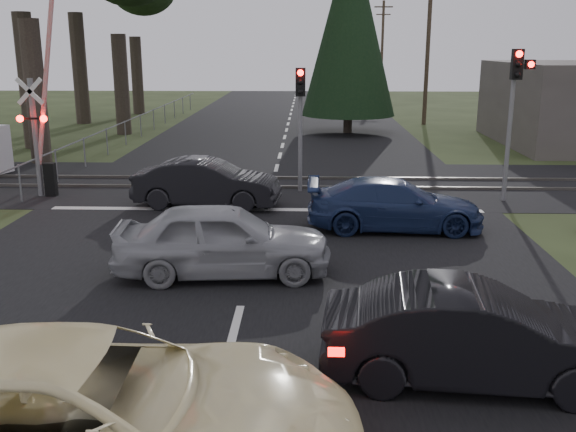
{
  "coord_description": "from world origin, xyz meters",
  "views": [
    {
      "loc": [
        1.25,
        -10.48,
        4.8
      ],
      "look_at": [
        0.84,
        2.63,
        1.3
      ],
      "focal_mm": 40.0,
      "sensor_mm": 36.0,
      "label": 1
    }
  ],
  "objects_px": {
    "cream_coupe": "(86,417)",
    "silver_car": "(223,240)",
    "dark_car_far": "(207,183)",
    "crossing_signal": "(42,134)",
    "utility_pole_mid": "(428,47)",
    "traffic_signal_right": "(515,96)",
    "utility_pole_far": "(382,46)",
    "traffic_signal_center": "(300,108)",
    "dark_hatchback": "(474,336)",
    "blue_sedan": "(395,205)"
  },
  "relations": [
    {
      "from": "cream_coupe",
      "to": "silver_car",
      "type": "distance_m",
      "value": 6.91
    },
    {
      "from": "dark_car_far",
      "to": "crossing_signal",
      "type": "bearing_deg",
      "value": 82.63
    },
    {
      "from": "utility_pole_mid",
      "to": "dark_car_far",
      "type": "bearing_deg",
      "value": -115.72
    },
    {
      "from": "traffic_signal_right",
      "to": "dark_car_far",
      "type": "height_order",
      "value": "traffic_signal_right"
    },
    {
      "from": "utility_pole_far",
      "to": "traffic_signal_center",
      "type": "bearing_deg",
      "value": -99.6
    },
    {
      "from": "traffic_signal_right",
      "to": "silver_car",
      "type": "relative_size",
      "value": 1.02
    },
    {
      "from": "traffic_signal_center",
      "to": "dark_car_far",
      "type": "relative_size",
      "value": 0.93
    },
    {
      "from": "traffic_signal_right",
      "to": "cream_coupe",
      "type": "xyz_separation_m",
      "value": [
        -8.71,
        -13.82,
        -2.46
      ]
    },
    {
      "from": "utility_pole_far",
      "to": "dark_hatchback",
      "type": "distance_m",
      "value": 57.22
    },
    {
      "from": "crossing_signal",
      "to": "traffic_signal_right",
      "type": "distance_m",
      "value": 14.88
    },
    {
      "from": "utility_pole_mid",
      "to": "silver_car",
      "type": "bearing_deg",
      "value": -108.23
    },
    {
      "from": "dark_hatchback",
      "to": "blue_sedan",
      "type": "distance_m",
      "value": 8.1
    },
    {
      "from": "utility_pole_far",
      "to": "silver_car",
      "type": "bearing_deg",
      "value": -99.78
    },
    {
      "from": "blue_sedan",
      "to": "utility_pole_far",
      "type": "bearing_deg",
      "value": -4.69
    },
    {
      "from": "dark_car_far",
      "to": "utility_pole_far",
      "type": "bearing_deg",
      "value": -7.41
    },
    {
      "from": "traffic_signal_right",
      "to": "silver_car",
      "type": "distance_m",
      "value": 10.95
    },
    {
      "from": "crossing_signal",
      "to": "utility_pole_far",
      "type": "bearing_deg",
      "value": 70.77
    },
    {
      "from": "traffic_signal_right",
      "to": "dark_hatchback",
      "type": "bearing_deg",
      "value": -108.77
    },
    {
      "from": "traffic_signal_center",
      "to": "silver_car",
      "type": "xyz_separation_m",
      "value": [
        -1.54,
        -8.13,
        -2.02
      ]
    },
    {
      "from": "traffic_signal_right",
      "to": "crossing_signal",
      "type": "bearing_deg",
      "value": 178.79
    },
    {
      "from": "utility_pole_far",
      "to": "dark_hatchback",
      "type": "height_order",
      "value": "utility_pole_far"
    },
    {
      "from": "utility_pole_mid",
      "to": "dark_car_far",
      "type": "xyz_separation_m",
      "value": [
        -10.32,
        -21.42,
        -4.0
      ]
    },
    {
      "from": "dark_hatchback",
      "to": "silver_car",
      "type": "relative_size",
      "value": 0.96
    },
    {
      "from": "dark_hatchback",
      "to": "utility_pole_far",
      "type": "bearing_deg",
      "value": 0.32
    },
    {
      "from": "silver_car",
      "to": "blue_sedan",
      "type": "xyz_separation_m",
      "value": [
        4.13,
        3.69,
        -0.11
      ]
    },
    {
      "from": "dark_hatchback",
      "to": "blue_sedan",
      "type": "xyz_separation_m",
      "value": [
        -0.1,
        8.1,
        -0.05
      ]
    },
    {
      "from": "traffic_signal_right",
      "to": "dark_hatchback",
      "type": "distance_m",
      "value": 12.26
    },
    {
      "from": "utility_pole_far",
      "to": "dark_hatchback",
      "type": "relative_size",
      "value": 2.04
    },
    {
      "from": "crossing_signal",
      "to": "silver_car",
      "type": "bearing_deg",
      "value": -47.09
    },
    {
      "from": "utility_pole_mid",
      "to": "blue_sedan",
      "type": "xyz_separation_m",
      "value": [
        -4.91,
        -23.77,
        -4.05
      ]
    },
    {
      "from": "traffic_signal_center",
      "to": "utility_pole_mid",
      "type": "distance_m",
      "value": 20.82
    },
    {
      "from": "silver_car",
      "to": "blue_sedan",
      "type": "height_order",
      "value": "silver_car"
    },
    {
      "from": "dark_hatchback",
      "to": "traffic_signal_right",
      "type": "bearing_deg",
      "value": -13.62
    },
    {
      "from": "dark_hatchback",
      "to": "blue_sedan",
      "type": "height_order",
      "value": "dark_hatchback"
    },
    {
      "from": "utility_pole_mid",
      "to": "dark_hatchback",
      "type": "distance_m",
      "value": 32.48
    },
    {
      "from": "dark_hatchback",
      "to": "crossing_signal",
      "type": "bearing_deg",
      "value": 48.39
    },
    {
      "from": "traffic_signal_right",
      "to": "blue_sedan",
      "type": "distance_m",
      "value": 5.76
    },
    {
      "from": "crossing_signal",
      "to": "cream_coupe",
      "type": "distance_m",
      "value": 15.44
    },
    {
      "from": "crossing_signal",
      "to": "utility_pole_mid",
      "type": "xyz_separation_m",
      "value": [
        15.77,
        20.21,
        2.67
      ]
    },
    {
      "from": "cream_coupe",
      "to": "blue_sedan",
      "type": "distance_m",
      "value": 11.59
    },
    {
      "from": "utility_pole_mid",
      "to": "cream_coupe",
      "type": "xyz_separation_m",
      "value": [
        -9.66,
        -34.34,
        -3.87
      ]
    },
    {
      "from": "crossing_signal",
      "to": "traffic_signal_right",
      "type": "height_order",
      "value": "crossing_signal"
    },
    {
      "from": "dark_car_far",
      "to": "blue_sedan",
      "type": "bearing_deg",
      "value": -108.38
    },
    {
      "from": "dark_hatchback",
      "to": "dark_car_far",
      "type": "bearing_deg",
      "value": 32.94
    },
    {
      "from": "traffic_signal_center",
      "to": "utility_pole_mid",
      "type": "height_order",
      "value": "utility_pole_mid"
    },
    {
      "from": "utility_pole_far",
      "to": "blue_sedan",
      "type": "height_order",
      "value": "utility_pole_far"
    },
    {
      "from": "crossing_signal",
      "to": "blue_sedan",
      "type": "distance_m",
      "value": 11.51
    },
    {
      "from": "traffic_signal_right",
      "to": "blue_sedan",
      "type": "xyz_separation_m",
      "value": [
        -3.96,
        -3.25,
        -2.64
      ]
    },
    {
      "from": "utility_pole_far",
      "to": "blue_sedan",
      "type": "distance_m",
      "value": 49.18
    },
    {
      "from": "traffic_signal_right",
      "to": "cream_coupe",
      "type": "height_order",
      "value": "traffic_signal_right"
    }
  ]
}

